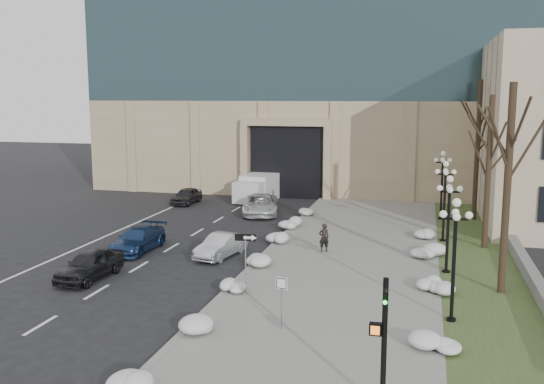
{
  "coord_description": "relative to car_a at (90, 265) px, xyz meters",
  "views": [
    {
      "loc": [
        7.12,
        -16.64,
        8.45
      ],
      "look_at": [
        -0.51,
        13.4,
        3.5
      ],
      "focal_mm": 40.0,
      "sensor_mm": 36.0,
      "label": 1
    }
  ],
  "objects": [
    {
      "name": "ground",
      "position": [
        7.79,
        -7.65,
        -0.68
      ],
      "size": [
        160.0,
        160.0,
        0.0
      ],
      "primitive_type": "plane",
      "color": "black",
      "rests_on": "ground"
    },
    {
      "name": "sidewalk",
      "position": [
        11.29,
        6.35,
        -0.62
      ],
      "size": [
        9.0,
        40.0,
        0.12
      ],
      "primitive_type": "cube",
      "color": "gray",
      "rests_on": "ground"
    },
    {
      "name": "curb",
      "position": [
        6.79,
        6.35,
        -0.61
      ],
      "size": [
        0.3,
        40.0,
        0.14
      ],
      "primitive_type": "cube",
      "color": "gray",
      "rests_on": "ground"
    },
    {
      "name": "grass_strip",
      "position": [
        17.79,
        6.35,
        -0.63
      ],
      "size": [
        4.0,
        40.0,
        0.1
      ],
      "primitive_type": "cube",
      "color": "#374A25",
      "rests_on": "ground"
    },
    {
      "name": "stone_wall",
      "position": [
        19.79,
        8.35,
        -0.33
      ],
      "size": [
        0.5,
        30.0,
        0.7
      ],
      "primitive_type": "cube",
      "color": "slate",
      "rests_on": "ground"
    },
    {
      "name": "car_a",
      "position": [
        0.0,
        0.0,
        0.0
      ],
      "size": [
        1.85,
        4.1,
        1.37
      ],
      "primitive_type": "imported",
      "rotation": [
        0.0,
        0.0,
        -0.06
      ],
      "color": "black",
      "rests_on": "ground"
    },
    {
      "name": "car_b",
      "position": [
        4.63,
        5.18,
        -0.07
      ],
      "size": [
        2.0,
        3.89,
        1.22
      ],
      "primitive_type": "imported",
      "rotation": [
        0.0,
        0.0,
        -0.2
      ],
      "color": "#B8BBC1",
      "rests_on": "ground"
    },
    {
      "name": "car_c",
      "position": [
        -0.19,
        5.23,
        -0.04
      ],
      "size": [
        1.85,
        4.46,
        1.29
      ],
      "primitive_type": "imported",
      "rotation": [
        0.0,
        0.0,
        -0.01
      ],
      "color": "navy",
      "rests_on": "ground"
    },
    {
      "name": "car_d",
      "position": [
        3.59,
        16.9,
        0.04
      ],
      "size": [
        3.49,
        5.59,
        1.44
      ],
      "primitive_type": "imported",
      "rotation": [
        0.0,
        0.0,
        0.23
      ],
      "color": "white",
      "rests_on": "ground"
    },
    {
      "name": "car_e",
      "position": [
        -3.21,
        19.66,
        -0.05
      ],
      "size": [
        1.56,
        3.75,
        1.27
      ],
      "primitive_type": "imported",
      "rotation": [
        0.0,
        0.0,
        -0.02
      ],
      "color": "#2A2A2E",
      "rests_on": "ground"
    },
    {
      "name": "pedestrian",
      "position": [
        9.8,
        7.18,
        0.21
      ],
      "size": [
        0.66,
        0.57,
        1.54
      ],
      "primitive_type": "imported",
      "rotation": [
        0.0,
        0.0,
        3.58
      ],
      "color": "black",
      "rests_on": "sidewalk"
    },
    {
      "name": "box_truck",
      "position": [
        1.97,
        23.19,
        0.34
      ],
      "size": [
        3.09,
        6.89,
        2.11
      ],
      "rotation": [
        0.0,
        0.0,
        -0.13
      ],
      "color": "silver",
      "rests_on": "ground"
    },
    {
      "name": "one_way_sign",
      "position": [
        7.74,
        -0.09,
        1.46
      ],
      "size": [
        0.97,
        0.27,
        2.6
      ],
      "rotation": [
        0.0,
        0.0,
        0.07
      ],
      "color": "slate",
      "rests_on": "ground"
    },
    {
      "name": "keep_sign",
      "position": [
        10.12,
        -4.06,
        0.82
      ],
      "size": [
        0.44,
        0.11,
        2.05
      ],
      "rotation": [
        0.0,
        0.0,
        -0.15
      ],
      "color": "slate",
      "rests_on": "ground"
    },
    {
      "name": "traffic_signal",
      "position": [
        14.02,
        -8.89,
        1.19
      ],
      "size": [
        0.64,
        0.85,
        3.77
      ],
      "rotation": [
        0.0,
        0.0,
        -0.0
      ],
      "color": "black",
      "rests_on": "ground"
    },
    {
      "name": "snow_clump_b",
      "position": [
        7.39,
        -4.78,
        -0.38
      ],
      "size": [
        1.1,
        1.6,
        0.36
      ],
      "primitive_type": "ellipsoid",
      "color": "white",
      "rests_on": "sidewalk"
    },
    {
      "name": "snow_clump_c",
      "position": [
        7.12,
        -0.77,
        -0.38
      ],
      "size": [
        1.1,
        1.6,
        0.36
      ],
      "primitive_type": "ellipsoid",
      "color": "white",
      "rests_on": "sidewalk"
    },
    {
      "name": "snow_clump_d",
      "position": [
        7.12,
        3.9,
        -0.38
      ],
      "size": [
        1.1,
        1.6,
        0.36
      ],
      "primitive_type": "ellipsoid",
      "color": "white",
      "rests_on": "sidewalk"
    },
    {
      "name": "snow_clump_e",
      "position": [
        6.91,
        8.79,
        -0.38
      ],
      "size": [
        1.1,
        1.6,
        0.36
      ],
      "primitive_type": "ellipsoid",
      "color": "white",
      "rests_on": "sidewalk"
    },
    {
      "name": "snow_clump_f",
      "position": [
        6.92,
        12.63,
        -0.38
      ],
      "size": [
        1.1,
        1.6,
        0.36
      ],
      "primitive_type": "ellipsoid",
      "color": "white",
      "rests_on": "sidewalk"
    },
    {
      "name": "snow_clump_g",
      "position": [
        7.02,
        17.33,
        -0.38
      ],
      "size": [
        1.1,
        1.6,
        0.36
      ],
      "primitive_type": "ellipsoid",
      "color": "white",
      "rests_on": "sidewalk"
    },
    {
      "name": "snow_clump_h",
      "position": [
        15.49,
        -4.67,
        -0.38
      ],
      "size": [
        1.1,
        1.6,
        0.36
      ],
      "primitive_type": "ellipsoid",
      "color": "white",
      "rests_on": "sidewalk"
    },
    {
      "name": "snow_clump_i",
      "position": [
        15.61,
        1.85,
        -0.38
      ],
      "size": [
        1.1,
        1.6,
        0.36
      ],
      "primitive_type": "ellipsoid",
      "color": "white",
      "rests_on": "sidewalk"
    },
    {
      "name": "snow_clump_j",
      "position": [
        15.33,
        7.42,
        -0.38
      ],
      "size": [
        1.1,
        1.6,
        0.36
      ],
      "primitive_type": "ellipsoid",
      "color": "white",
      "rests_on": "sidewalk"
    },
    {
      "name": "snow_clump_k",
      "position": [
        15.21,
        12.1,
        -0.38
      ],
      "size": [
        1.1,
        1.6,
        0.36
      ],
      "primitive_type": "ellipsoid",
      "color": "white",
      "rests_on": "sidewalk"
    },
    {
      "name": "snow_clump_l",
      "position": [
        15.42,
        1.59,
        -0.38
      ],
      "size": [
        1.1,
        1.6,
        0.36
      ],
      "primitive_type": "ellipsoid",
      "color": "white",
      "rests_on": "sidewalk"
    },
    {
      "name": "lamppost_a",
      "position": [
        16.09,
        -1.65,
        2.39
      ],
      "size": [
        1.18,
        1.18,
        4.76
      ],
      "color": "black",
      "rests_on": "ground"
    },
    {
      "name": "lamppost_b",
      "position": [
        16.09,
        4.85,
        2.39
      ],
      "size": [
        1.18,
        1.18,
        4.76
      ],
      "color": "black",
      "rests_on": "ground"
    },
    {
      "name": "lamppost_c",
      "position": [
        16.09,
        11.35,
        2.39
      ],
      "size": [
        1.18,
        1.18,
        4.76
      ],
      "color": "black",
      "rests_on": "ground"
    },
    {
      "name": "lamppost_d",
      "position": [
        16.09,
        17.85,
        2.39
      ],
      "size": [
        1.18,
        1.18,
        4.76
      ],
      "color": "black",
      "rests_on": "ground"
    },
    {
      "name": "tree_near",
      "position": [
        18.29,
        2.35,
        5.15
      ],
      "size": [
        3.2,
        3.2,
        9.0
      ],
      "color": "black",
      "rests_on": "ground"
    },
    {
      "name": "tree_mid",
      "position": [
        18.29,
        10.35,
        4.82
      ],
      "size": [
        3.2,
        3.2,
        8.5
      ],
      "color": "black",
      "rests_on": "ground"
    },
    {
      "name": "tree_far",
      "position": [
        18.29,
        18.35,
        5.47
      ],
      "size": [
        3.2,
        3.2,
        9.5
      ],
      "color": "black",
      "rests_on": "ground"
    }
  ]
}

